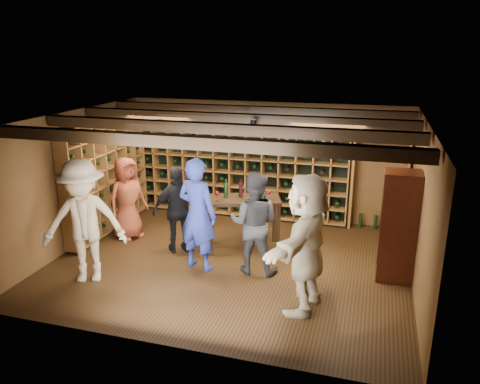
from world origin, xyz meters
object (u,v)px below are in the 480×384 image
(man_blue_shirt, at_px, (197,214))
(tasting_table, at_px, (244,205))
(guest_woman_black, at_px, (179,210))
(guest_khaki, at_px, (84,222))
(guest_red_floral, at_px, (127,198))
(guest_beige, at_px, (306,243))
(display_cabinet, at_px, (398,229))
(man_grey_suit, at_px, (254,223))

(man_blue_shirt, xyz_separation_m, tasting_table, (0.52, 0.97, -0.10))
(guest_woman_black, distance_m, guest_khaki, 1.74)
(guest_red_floral, xyz_separation_m, guest_woman_black, (1.20, -0.31, -0.01))
(man_blue_shirt, bearing_deg, guest_beige, 171.02)
(display_cabinet, relative_size, man_grey_suit, 1.03)
(man_blue_shirt, distance_m, guest_beige, 2.05)
(guest_woman_black, height_order, guest_beige, guest_beige)
(tasting_table, bearing_deg, man_blue_shirt, -137.77)
(man_grey_suit, height_order, guest_beige, guest_beige)
(guest_beige, bearing_deg, display_cabinet, 145.51)
(tasting_table, bearing_deg, guest_khaki, -157.45)
(man_blue_shirt, distance_m, man_grey_suit, 0.94)
(guest_khaki, height_order, guest_beige, guest_beige)
(man_blue_shirt, distance_m, guest_woman_black, 0.80)
(man_grey_suit, relative_size, guest_beige, 0.85)
(display_cabinet, height_order, man_grey_suit, display_cabinet)
(man_blue_shirt, height_order, man_grey_suit, man_blue_shirt)
(guest_red_floral, relative_size, guest_beige, 0.81)
(guest_woman_black, bearing_deg, tasting_table, 167.33)
(tasting_table, bearing_deg, display_cabinet, -29.34)
(tasting_table, bearing_deg, guest_woman_black, -178.17)
(man_blue_shirt, height_order, tasting_table, man_blue_shirt)
(guest_woman_black, distance_m, tasting_table, 1.18)
(display_cabinet, relative_size, guest_beige, 0.88)
(guest_red_floral, bearing_deg, display_cabinet, -67.12)
(display_cabinet, xyz_separation_m, guest_woman_black, (-3.74, 0.01, -0.06))
(display_cabinet, distance_m, man_grey_suit, 2.27)
(guest_woman_black, bearing_deg, display_cabinet, 145.52)
(guest_red_floral, xyz_separation_m, tasting_table, (2.30, 0.12, 0.05))
(guest_khaki, bearing_deg, man_blue_shirt, 8.17)
(man_grey_suit, height_order, tasting_table, man_grey_suit)
(guest_woman_black, relative_size, tasting_table, 1.11)
(man_blue_shirt, bearing_deg, guest_red_floral, -12.73)
(guest_khaki, bearing_deg, guest_woman_black, 34.11)
(display_cabinet, xyz_separation_m, man_grey_suit, (-2.23, -0.40, -0.00))
(guest_woman_black, xyz_separation_m, guest_beige, (2.48, -1.31, 0.20))
(man_blue_shirt, height_order, guest_red_floral, man_blue_shirt)
(man_blue_shirt, bearing_deg, display_cabinet, -157.54)
(man_blue_shirt, bearing_deg, tasting_table, -105.01)
(man_grey_suit, xyz_separation_m, guest_red_floral, (-2.71, 0.72, -0.05))
(guest_red_floral, height_order, guest_beige, guest_beige)
(guest_red_floral, distance_m, guest_beige, 4.03)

